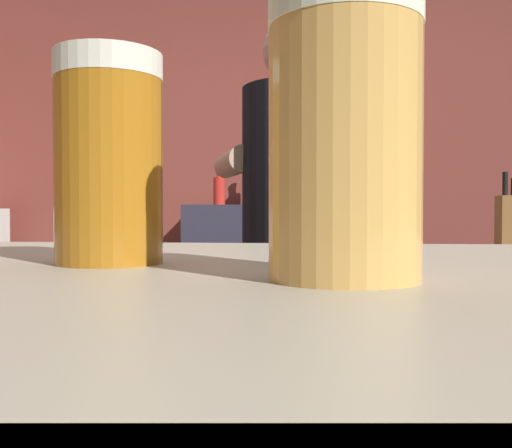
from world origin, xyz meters
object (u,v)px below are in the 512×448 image
pint_glass_far (109,159)px  chefs_knife (381,251)px  mixing_bowl (269,245)px  bottle_soy (219,189)px  pint_glass_near (344,142)px  bottle_olive_oil (253,188)px  bottle_hot_sauce (291,191)px  bartender (301,254)px

pint_glass_far → chefs_knife: bearing=76.7°
mixing_bowl → bottle_soy: 1.35m
pint_glass_near → bottle_olive_oil: (-0.33, 3.12, 0.09)m
chefs_knife → bottle_hot_sauce: bearing=85.6°
mixing_bowl → bartender: bearing=-72.7°
bartender → pint_glass_near: bartender is taller
pint_glass_near → chefs_knife: bearing=82.1°
chefs_knife → bottle_soy: 1.49m
bartender → pint_glass_near: size_ratio=11.49×
mixing_bowl → pint_glass_near: 1.76m
bottle_olive_oil → bottle_hot_sauce: size_ratio=1.25×
bartender → bottle_olive_oil: bartender is taller
bartender → mixing_bowl: size_ratio=8.76×
chefs_knife → bottle_olive_oil: bottle_olive_oil is taller
pint_glass_far → bottle_olive_oil: bottle_olive_oil is taller
bartender → bottle_soy: size_ratio=7.16×
pint_glass_near → bottle_soy: bottle_soy is taller
bartender → bottle_soy: bearing=-0.3°
pint_glass_near → pint_glass_far: pint_glass_near is taller
bottle_soy → pint_glass_near: bearing=-80.2°
bartender → bottle_hot_sauce: size_ratio=7.97×
bartender → chefs_knife: bartender is taller
chefs_knife → bottle_olive_oil: (-0.58, 1.35, 0.28)m
bartender → bottle_hot_sauce: bartender is taller
bottle_soy → bottle_hot_sauce: size_ratio=1.11×
bartender → bottle_olive_oil: 1.80m
mixing_bowl → bottle_soy: size_ratio=0.82×
mixing_bowl → pint_glass_far: 1.67m
bottle_soy → pint_glass_far: bearing=-82.9°
bartender → bottle_olive_oil: bearing=-7.0°
pint_glass_near → pint_glass_far: (-0.15, 0.08, -0.00)m
bartender → bottle_soy: (-0.49, 1.65, 0.24)m
mixing_bowl → pint_glass_near: (0.15, -1.74, 0.16)m
mixing_bowl → bottle_hot_sauce: size_ratio=0.91×
pint_glass_near → pint_glass_far: size_ratio=1.02×
bartender → pint_glass_far: size_ratio=11.67×
pint_glass_far → bottle_soy: 2.96m
bottle_soy → bottle_olive_oil: bottle_olive_oil is taller
chefs_knife → bottle_hot_sauce: bottle_hot_sauce is taller
bartender → mixing_bowl: bartender is taller
pint_glass_near → bottle_olive_oil: bearing=96.1°
chefs_knife → bottle_olive_oil: size_ratio=0.92×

